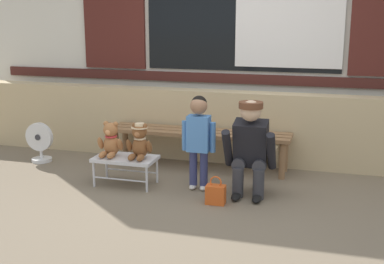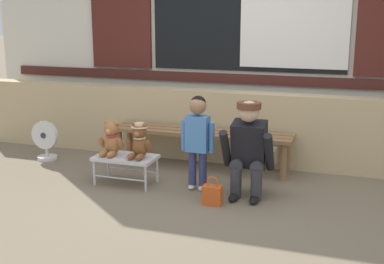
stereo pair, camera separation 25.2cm
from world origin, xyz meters
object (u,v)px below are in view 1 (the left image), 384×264
Objects in this scene: teddy_bear_with_hat at (139,142)px; adult_crouching at (251,148)px; floor_fan at (40,142)px; handbag_on_ground at (216,194)px; wooden_bench_long at (199,136)px; small_display_bench at (125,160)px; teddy_bear_plain at (111,140)px; child_standing at (199,132)px.

adult_crouching is at bearing 2.66° from teddy_bear_with_hat.
floor_fan is at bearing 161.71° from teddy_bear_with_hat.
adult_crouching is at bearing -9.47° from floor_fan.
adult_crouching is 3.49× the size of handbag_on_ground.
floor_fan is (-1.89, -0.29, -0.13)m from wooden_bench_long.
teddy_bear_plain is (-0.16, 0.00, 0.20)m from small_display_bench.
teddy_bear_with_hat is at bearing 162.61° from handbag_on_ground.
small_display_bench is 0.83m from child_standing.
small_display_bench is 0.26m from teddy_bear_with_hat.
teddy_bear_with_hat is at bearing -177.34° from adult_crouching.
teddy_bear_plain is 1.34× the size of handbag_on_ground.
wooden_bench_long is 1.91m from floor_fan.
teddy_bear_plain is 1.00× the size of teddy_bear_with_hat.
child_standing reaches higher than handbag_on_ground.
floor_fan is at bearing 159.59° from small_display_bench.
handbag_on_ground is (-0.27, -0.32, -0.38)m from adult_crouching.
small_display_bench is 1.76× the size of teddy_bear_with_hat.
child_standing is at bearing -74.49° from wooden_bench_long.
teddy_bear_plain is (-0.73, -0.78, 0.09)m from wooden_bench_long.
small_display_bench is at bearing -173.81° from child_standing.
adult_crouching is at bearing -2.96° from child_standing.
teddy_bear_plain is at bearing -132.84° from wooden_bench_long.
adult_crouching reaches higher than handbag_on_ground.
teddy_bear_plain is 1.27m from handbag_on_ground.
teddy_bear_plain reaches higher than floor_fan.
child_standing is 1.01× the size of adult_crouching.
teddy_bear_with_hat is 1.34× the size of handbag_on_ground.
teddy_bear_with_hat is (0.32, 0.00, 0.01)m from teddy_bear_plain.
handbag_on_ground is at bearing -12.84° from teddy_bear_plain.
floor_fan is at bearing -171.16° from wooden_bench_long.
wooden_bench_long is 1.07m from teddy_bear_plain.
adult_crouching is at bearing 2.42° from small_display_bench.
wooden_bench_long is at bearing 8.84° from floor_fan.
child_standing is (0.19, -0.70, 0.22)m from wooden_bench_long.
child_standing reaches higher than adult_crouching.
adult_crouching is at bearing 2.10° from teddy_bear_plain.
teddy_bear_plain is at bearing -22.89° from floor_fan.
teddy_bear_with_hat is at bearing -18.29° from floor_fan.
floor_fan reaches higher than small_display_bench.
teddy_bear_plain reaches higher than handbag_on_ground.
teddy_bear_plain is 0.38× the size of adult_crouching.
teddy_bear_with_hat is 0.38× the size of child_standing.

